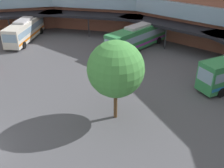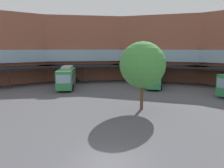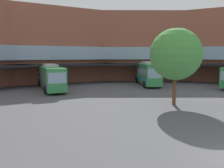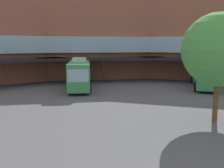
{
  "view_description": "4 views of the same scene",
  "coord_description": "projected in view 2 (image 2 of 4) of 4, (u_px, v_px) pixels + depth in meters",
  "views": [
    {
      "loc": [
        18.56,
        -5.72,
        15.06
      ],
      "look_at": [
        2.8,
        13.43,
        1.56
      ],
      "focal_mm": 42.33,
      "sensor_mm": 36.0,
      "label": 1
    },
    {
      "loc": [
        -1.67,
        -11.56,
        6.89
      ],
      "look_at": [
        2.6,
        14.07,
        2.47
      ],
      "focal_mm": 33.42,
      "sensor_mm": 36.0,
      "label": 2
    },
    {
      "loc": [
        -10.16,
        -5.82,
        4.97
      ],
      "look_at": [
        -0.27,
        13.38,
        2.18
      ],
      "focal_mm": 34.99,
      "sensor_mm": 36.0,
      "label": 3
    },
    {
      "loc": [
        -4.72,
        -5.39,
        5.48
      ],
      "look_at": [
        -1.42,
        14.29,
        2.36
      ],
      "focal_mm": 40.49,
      "sensor_mm": 36.0,
      "label": 4
    }
  ],
  "objects": [
    {
      "name": "bus_0",
      "position": [
        68.0,
        76.0,
        38.31
      ],
      "size": [
        3.4,
        12.5,
        3.76
      ],
      "rotation": [
        0.0,
        0.0,
        4.65
      ],
      "color": "#338C4C",
      "rests_on": "ground"
    },
    {
      "name": "station_building",
      "position": [
        87.0,
        50.0,
        33.39
      ],
      "size": [
        81.08,
        43.66,
        13.7
      ],
      "color": "#93543F",
      "rests_on": "ground"
    },
    {
      "name": "bus_3",
      "position": [
        155.0,
        76.0,
        38.22
      ],
      "size": [
        6.37,
        10.34,
        4.0
      ],
      "rotation": [
        0.0,
        0.0,
        4.29
      ],
      "color": "#338C4C",
      "rests_on": "ground"
    },
    {
      "name": "plaza_tree",
      "position": [
        142.0,
        65.0,
        23.11
      ],
      "size": [
        5.14,
        5.14,
        7.7
      ],
      "color": "brown",
      "rests_on": "ground"
    },
    {
      "name": "ground_plane",
      "position": [
        108.0,
        163.0,
        12.66
      ],
      "size": [
        123.04,
        123.04,
        0.0
      ],
      "primitive_type": "plane",
      "color": "#515156"
    }
  ]
}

